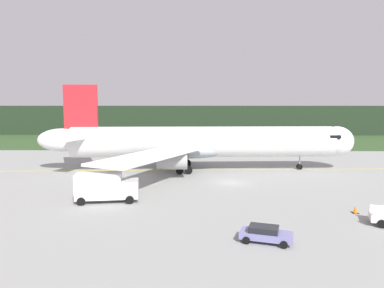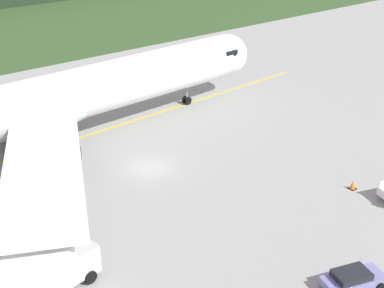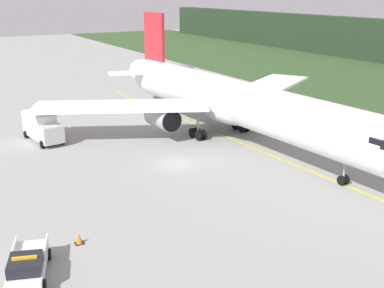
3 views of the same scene
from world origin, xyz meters
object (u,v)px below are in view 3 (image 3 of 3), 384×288
Objects in this scene: ops_pickup_truck at (28,265)px; apron_cone at (79,239)px; catering_truck at (42,127)px; airliner at (232,102)px.

apron_cone is at bearing 124.20° from ops_pickup_truck.
catering_truck is 26.70m from apron_cone.
airliner is 67.02× the size of apron_cone.
ops_pickup_truck is at bearing -55.80° from apron_cone.
catering_truck is at bearing 165.12° from ops_pickup_truck.
airliner is 28.84m from apron_cone.
airliner reaches higher than catering_truck.
catering_truck is at bearing -117.54° from airliner.
ops_pickup_truck is 0.81× the size of catering_truck.
airliner is at bearing 124.18° from ops_pickup_truck.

